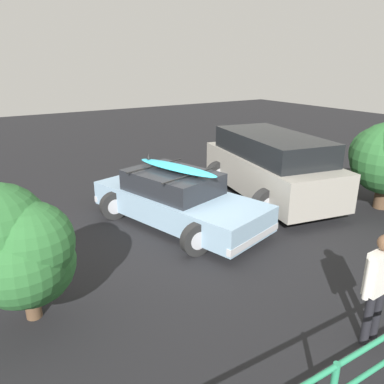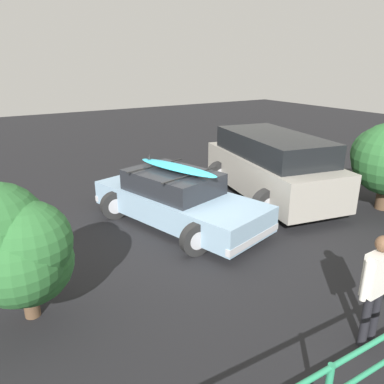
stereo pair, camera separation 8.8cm
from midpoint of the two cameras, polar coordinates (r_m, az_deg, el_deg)
name	(u,v)px [view 2 (the right image)]	position (r m, az deg, el deg)	size (l,w,h in m)	color
ground_plane	(188,233)	(8.29, -0.32, -6.33)	(44.00, 44.00, 0.02)	black
sedan_car	(177,199)	(8.58, -2.00, -1.06)	(2.99, 4.55, 1.50)	#8CADC6
suv_car	(271,166)	(10.28, 12.24, 3.93)	(3.15, 4.76, 1.78)	#9E998E
person_bystander	(377,281)	(5.43, 26.79, -12.00)	(0.61, 0.21, 1.58)	black
bush_near_left	(17,249)	(5.50, -24.64, -7.91)	(1.55, 1.51, 2.14)	brown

